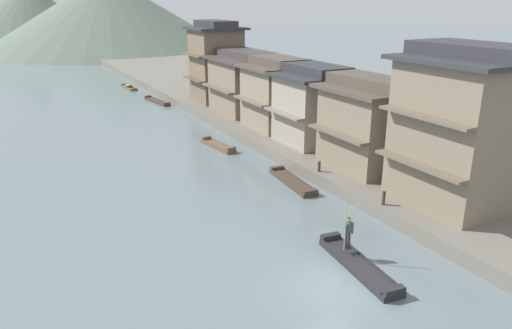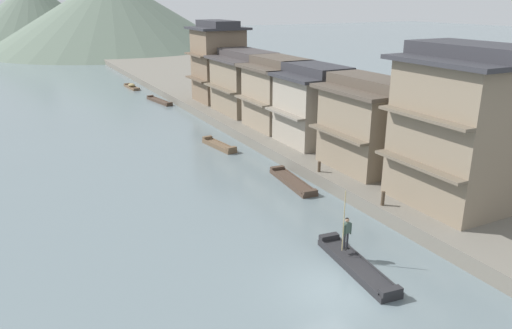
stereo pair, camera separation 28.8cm
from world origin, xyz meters
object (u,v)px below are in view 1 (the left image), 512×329
at_px(boat_foreground_poled, 359,265).
at_px(mooring_post_dock_mid, 319,166).
at_px(boat_moored_far, 218,146).
at_px(house_waterfront_end, 216,62).
at_px(house_waterfront_nearest, 465,127).
at_px(house_waterfront_tall, 314,105).
at_px(house_waterfront_far, 245,82).
at_px(house_waterfront_narrow, 279,93).
at_px(mooring_post_dock_near, 384,198).
at_px(boat_moored_second, 157,101).
at_px(boatman_person, 348,229).
at_px(boat_moored_nearest, 292,182).
at_px(house_waterfront_second, 368,123).
at_px(boat_moored_third, 129,87).

xyz_separation_m(boat_foreground_poled, mooring_post_dock_mid, (4.66, 9.89, 1.02)).
distance_m(boat_moored_far, house_waterfront_end, 16.52).
bearing_deg(mooring_post_dock_mid, house_waterfront_nearest, -61.41).
height_order(house_waterfront_tall, house_waterfront_far, same).
distance_m(house_waterfront_narrow, mooring_post_dock_near, 18.59).
bearing_deg(boat_foreground_poled, boat_moored_second, 85.75).
bearing_deg(boatman_person, house_waterfront_narrow, 68.02).
relative_size(boatman_person, house_waterfront_tall, 0.50).
bearing_deg(house_waterfront_tall, mooring_post_dock_near, -106.64).
relative_size(boat_moored_nearest, house_waterfront_far, 0.72).
relative_size(boat_moored_far, mooring_post_dock_mid, 6.05).
xyz_separation_m(boat_foreground_poled, mooring_post_dock_near, (4.66, 3.66, 1.07)).
relative_size(mooring_post_dock_near, mooring_post_dock_mid, 1.14).
height_order(house_waterfront_nearest, house_waterfront_second, house_waterfront_nearest).
relative_size(house_waterfront_far, mooring_post_dock_near, 9.08).
distance_m(boat_moored_second, house_waterfront_end, 9.47).
height_order(boat_moored_third, house_waterfront_far, house_waterfront_far).
bearing_deg(house_waterfront_second, boat_moored_second, 99.06).
height_order(boat_moored_nearest, house_waterfront_far, house_waterfront_far).
bearing_deg(house_waterfront_nearest, boat_foreground_poled, -165.35).
relative_size(boat_moored_third, house_waterfront_narrow, 0.78).
relative_size(house_waterfront_end, mooring_post_dock_mid, 12.17).
relative_size(boat_foreground_poled, boat_moored_nearest, 1.05).
xyz_separation_m(boat_moored_third, boat_moored_far, (-0.48, -31.93, -0.04)).
distance_m(boat_moored_far, house_waterfront_far, 10.98).
bearing_deg(boatman_person, mooring_post_dock_mid, 62.82).
bearing_deg(house_waterfront_second, mooring_post_dock_mid, 171.41).
xyz_separation_m(boat_moored_second, mooring_post_dock_near, (1.59, -37.59, 1.10)).
relative_size(house_waterfront_nearest, house_waterfront_narrow, 1.40).
relative_size(boat_moored_nearest, house_waterfront_end, 0.61).
bearing_deg(house_waterfront_end, mooring_post_dock_near, -96.50).
bearing_deg(house_waterfront_narrow, house_waterfront_end, 90.86).
height_order(boatman_person, house_waterfront_narrow, house_waterfront_narrow).
bearing_deg(house_waterfront_far, house_waterfront_tall, -90.93).
xyz_separation_m(house_waterfront_narrow, mooring_post_dock_near, (-3.78, -18.01, -2.60)).
xyz_separation_m(boat_foreground_poled, house_waterfront_second, (8.15, 9.36, 3.67)).
height_order(house_waterfront_second, mooring_post_dock_mid, house_waterfront_second).
bearing_deg(house_waterfront_far, boat_moored_far, -129.30).
xyz_separation_m(boatman_person, house_waterfront_tall, (8.28, 15.08, 2.30)).
height_order(house_waterfront_far, mooring_post_dock_near, house_waterfront_far).
distance_m(boat_moored_nearest, mooring_post_dock_near, 7.24).
height_order(boat_foreground_poled, house_waterfront_tall, house_waterfront_tall).
bearing_deg(boat_moored_second, boat_moored_nearest, -89.98).
distance_m(house_waterfront_tall, house_waterfront_far, 12.55).
xyz_separation_m(boat_moored_nearest, house_waterfront_narrow, (5.36, 11.03, 3.70)).
height_order(boat_moored_second, house_waterfront_narrow, house_waterfront_narrow).
distance_m(boat_moored_second, boat_moored_far, 20.66).
bearing_deg(boat_moored_far, house_waterfront_far, 50.70).
relative_size(boat_foreground_poled, house_waterfront_tall, 0.91).
xyz_separation_m(boatman_person, house_waterfront_end, (8.14, 34.09, 3.61)).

